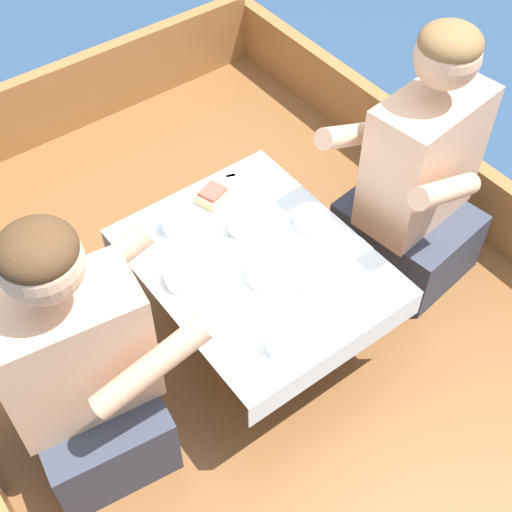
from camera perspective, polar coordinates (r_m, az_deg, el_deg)
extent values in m
plane|color=navy|center=(2.79, 0.45, -10.36)|extent=(60.00, 60.00, 0.00)
cube|color=brown|center=(2.64, 0.48, -8.45)|extent=(2.03, 2.90, 0.35)
cube|color=#936033|center=(2.89, 16.31, 5.27)|extent=(0.06, 2.90, 0.28)
cube|color=#936033|center=(3.28, -15.02, 12.17)|extent=(1.91, 0.06, 0.33)
cylinder|color=#B2B2B7|center=(2.38, 0.00, -3.39)|extent=(0.07, 0.07, 0.35)
cube|color=brown|center=(2.23, 0.00, -0.55)|extent=(0.62, 0.78, 0.02)
cube|color=white|center=(2.22, 0.00, -0.37)|extent=(0.65, 0.81, 0.00)
cube|color=white|center=(2.09, 6.71, -8.03)|extent=(0.65, 0.00, 0.10)
cube|color=white|center=(2.49, -5.58, 4.49)|extent=(0.65, 0.00, 0.10)
cube|color=#333847|center=(2.24, -12.72, -12.37)|extent=(0.42, 0.49, 0.26)
cube|color=tan|center=(1.95, -14.42, -7.52)|extent=(0.43, 0.27, 0.43)
sphere|color=tan|center=(1.67, -16.79, -0.60)|extent=(0.20, 0.20, 0.20)
ellipsoid|color=#472D19|center=(1.64, -17.14, 0.42)|extent=(0.19, 0.19, 0.11)
cylinder|color=tan|center=(2.03, -12.42, -1.10)|extent=(0.34, 0.12, 0.21)
cylinder|color=tan|center=(1.81, -8.37, -8.80)|extent=(0.34, 0.12, 0.21)
cube|color=#333847|center=(2.67, 11.85, 1.63)|extent=(0.41, 0.48, 0.26)
cube|color=tan|center=(2.42, 13.24, 7.56)|extent=(0.42, 0.27, 0.48)
sphere|color=tan|center=(2.19, 15.08, 15.18)|extent=(0.20, 0.20, 0.20)
ellipsoid|color=brown|center=(2.16, 15.32, 16.15)|extent=(0.19, 0.19, 0.11)
cylinder|color=tan|center=(2.20, 14.95, 5.06)|extent=(0.34, 0.11, 0.21)
cylinder|color=tan|center=(2.34, 7.82, 9.58)|extent=(0.34, 0.11, 0.21)
cylinder|color=white|center=(2.40, -3.44, 4.38)|extent=(0.17, 0.17, 0.01)
cylinder|color=white|center=(2.18, 5.23, -1.77)|extent=(0.18, 0.18, 0.01)
cube|color=#E0BC7F|center=(2.38, -3.46, 4.77)|extent=(0.12, 0.11, 0.04)
cube|color=#B74C3D|center=(2.36, -3.49, 5.19)|extent=(0.10, 0.09, 0.01)
cylinder|color=white|center=(2.17, -5.77, -1.53)|extent=(0.13, 0.13, 0.04)
cylinder|color=beige|center=(2.16, -5.79, -1.37)|extent=(0.10, 0.10, 0.02)
cylinder|color=white|center=(2.17, 0.65, -1.33)|extent=(0.12, 0.12, 0.04)
cylinder|color=beige|center=(2.16, 0.65, -1.16)|extent=(0.09, 0.09, 0.02)
cylinder|color=white|center=(2.32, 4.46, 2.95)|extent=(0.11, 0.11, 0.04)
cylinder|color=beige|center=(2.31, 4.48, 3.12)|extent=(0.09, 0.09, 0.02)
cylinder|color=white|center=(2.00, 1.70, -6.99)|extent=(0.06, 0.06, 0.06)
torus|color=white|center=(2.01, 2.64, -6.35)|extent=(0.04, 0.01, 0.04)
cylinder|color=#3D2314|center=(1.99, 1.71, -6.71)|extent=(0.05, 0.05, 0.01)
cylinder|color=white|center=(2.30, -6.61, 2.61)|extent=(0.08, 0.08, 0.06)
torus|color=white|center=(2.32, -5.62, 3.19)|extent=(0.04, 0.01, 0.04)
cylinder|color=#3D2314|center=(2.29, -6.65, 2.92)|extent=(0.06, 0.06, 0.01)
cylinder|color=silver|center=(2.28, -1.43, 2.40)|extent=(0.06, 0.06, 0.05)
cylinder|color=beige|center=(2.28, -1.43, 2.40)|extent=(0.07, 0.07, 0.03)
cube|color=silver|center=(2.13, -4.07, -3.51)|extent=(0.15, 0.10, 0.00)
cube|color=silver|center=(2.50, -0.51, 6.74)|extent=(0.16, 0.07, 0.00)
cube|color=silver|center=(2.49, -2.07, 6.42)|extent=(0.04, 0.03, 0.00)
cube|color=silver|center=(2.28, -2.85, 1.37)|extent=(0.16, 0.09, 0.00)
ellipsoid|color=silver|center=(2.28, -4.59, 1.16)|extent=(0.04, 0.02, 0.01)
cube|color=silver|center=(2.09, -2.14, -4.74)|extent=(0.07, 0.16, 0.00)
ellipsoid|color=silver|center=(2.11, -3.73, -3.89)|extent=(0.04, 0.02, 0.01)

